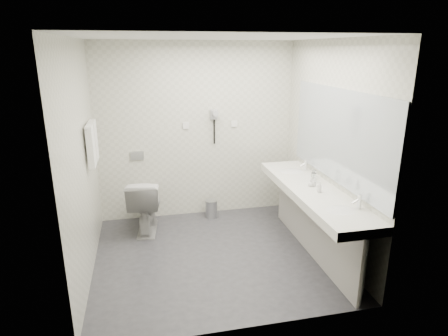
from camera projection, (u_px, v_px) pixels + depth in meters
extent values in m
plane|color=#2D2D33|center=(215.00, 255.00, 4.64)|extent=(2.80, 2.80, 0.00)
plane|color=silver|center=(213.00, 37.00, 3.90)|extent=(2.80, 2.80, 0.00)
plane|color=beige|center=(197.00, 132.00, 5.48)|extent=(2.80, 0.00, 2.80)
plane|color=beige|center=(245.00, 198.00, 3.06)|extent=(2.80, 0.00, 2.80)
plane|color=beige|center=(81.00, 163.00, 3.98)|extent=(0.00, 2.60, 2.60)
plane|color=beige|center=(329.00, 149.00, 4.56)|extent=(0.00, 2.60, 2.60)
cube|color=silver|center=(313.00, 192.00, 4.45)|extent=(0.55, 2.20, 0.10)
cube|color=#9B9792|center=(312.00, 225.00, 4.58)|extent=(0.03, 2.15, 0.75)
cylinder|color=silver|center=(362.00, 272.00, 3.62)|extent=(0.06, 0.06, 0.75)
cylinder|color=silver|center=(283.00, 194.00, 5.56)|extent=(0.06, 0.06, 0.75)
cube|color=#B2BCC6|center=(338.00, 136.00, 4.31)|extent=(0.02, 2.20, 1.05)
ellipsoid|color=silver|center=(341.00, 211.00, 3.83)|extent=(0.40, 0.31, 0.05)
ellipsoid|color=silver|center=(292.00, 172.00, 5.04)|extent=(0.40, 0.31, 0.05)
cylinder|color=silver|center=(359.00, 201.00, 3.85)|extent=(0.04, 0.04, 0.15)
cylinder|color=silver|center=(306.00, 165.00, 5.06)|extent=(0.04, 0.04, 0.15)
imported|color=beige|center=(314.00, 182.00, 4.48)|extent=(0.06, 0.06, 0.09)
imported|color=beige|center=(311.00, 183.00, 4.47)|extent=(0.09, 0.09, 0.08)
imported|color=beige|center=(320.00, 187.00, 4.29)|extent=(0.06, 0.06, 0.12)
cylinder|color=silver|center=(314.00, 178.00, 4.61)|extent=(0.08, 0.08, 0.12)
cylinder|color=silver|center=(314.00, 174.00, 4.77)|extent=(0.06, 0.06, 0.10)
imported|color=silver|center=(145.00, 204.00, 5.18)|extent=(0.51, 0.79, 0.75)
cube|color=#B2B5BA|center=(137.00, 156.00, 5.39)|extent=(0.18, 0.02, 0.12)
cylinder|color=#B2B5BA|center=(211.00, 209.00, 5.66)|extent=(0.19, 0.19, 0.25)
cylinder|color=#B2B5BA|center=(211.00, 201.00, 5.62)|extent=(0.18, 0.18, 0.02)
cylinder|color=silver|center=(89.00, 125.00, 4.42)|extent=(0.02, 0.62, 0.02)
cube|color=white|center=(91.00, 146.00, 4.36)|extent=(0.07, 0.24, 0.48)
cube|color=white|center=(93.00, 141.00, 4.62)|extent=(0.07, 0.24, 0.48)
cube|color=#9A9C9F|center=(214.00, 114.00, 5.43)|extent=(0.10, 0.04, 0.14)
cylinder|color=#9A9C9F|center=(215.00, 113.00, 5.36)|extent=(0.08, 0.14, 0.08)
cylinder|color=black|center=(214.00, 132.00, 5.49)|extent=(0.02, 0.02, 0.35)
cube|color=silver|center=(186.00, 126.00, 5.41)|extent=(0.09, 0.02, 0.09)
cube|color=silver|center=(234.00, 124.00, 5.56)|extent=(0.09, 0.02, 0.09)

